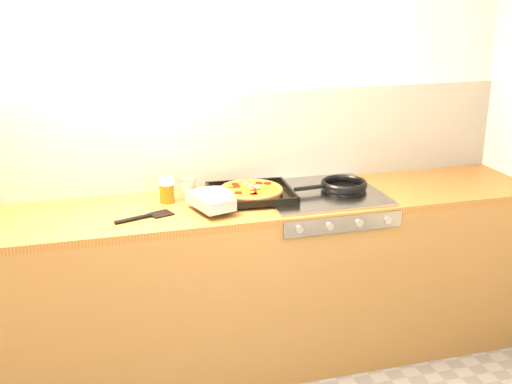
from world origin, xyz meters
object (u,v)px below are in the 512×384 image
object	(u,v)px
frying_pan	(343,186)
tomato_can	(188,189)
juice_glass	(167,190)
pizza_on_tray	(240,193)

from	to	relation	value
frying_pan	tomato_can	world-z (taller)	tomato_can
juice_glass	tomato_can	bearing A→B (deg)	12.75
tomato_can	pizza_on_tray	bearing A→B (deg)	-25.95
pizza_on_tray	tomato_can	distance (m)	0.26
frying_pan	juice_glass	xyz separation A→B (m)	(-0.90, 0.09, 0.03)
juice_glass	frying_pan	bearing A→B (deg)	-5.64
pizza_on_tray	juice_glass	bearing A→B (deg)	165.36
frying_pan	tomato_can	size ratio (longest dim) A/B	3.79
pizza_on_tray	juice_glass	size ratio (longest dim) A/B	4.45
pizza_on_tray	tomato_can	size ratio (longest dim) A/B	5.17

